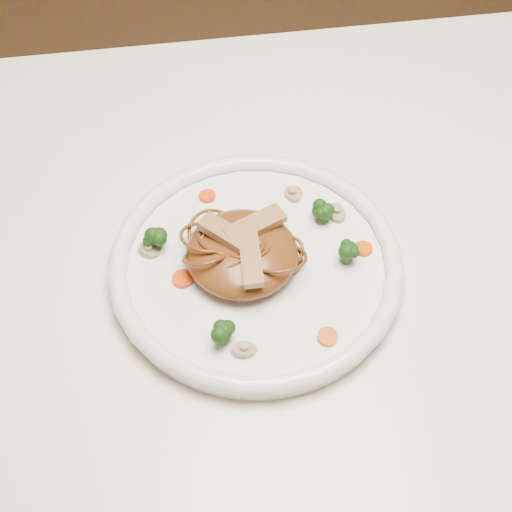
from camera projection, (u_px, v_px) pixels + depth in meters
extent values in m
plane|color=brown|center=(306.00, 492.00, 1.40)|extent=(4.00, 4.00, 0.00)
cube|color=white|center=(341.00, 264.00, 0.82)|extent=(1.20, 0.80, 0.04)
cylinder|color=white|center=(256.00, 269.00, 0.78)|extent=(0.39, 0.39, 0.02)
ellipsoid|color=brown|center=(242.00, 253.00, 0.76)|extent=(0.12, 0.12, 0.04)
cube|color=#A77D4F|center=(255.00, 225.00, 0.75)|extent=(0.07, 0.05, 0.01)
cube|color=#A77D4F|center=(228.00, 235.00, 0.75)|extent=(0.06, 0.06, 0.01)
cube|color=#A77D4F|center=(251.00, 259.00, 0.73)|extent=(0.02, 0.06, 0.01)
cylinder|color=#E43C08|center=(294.00, 193.00, 0.83)|extent=(0.02, 0.02, 0.00)
cylinder|color=#E43C08|center=(183.00, 279.00, 0.76)|extent=(0.02, 0.02, 0.00)
cylinder|color=#E43C08|center=(364.00, 248.00, 0.78)|extent=(0.02, 0.02, 0.00)
cylinder|color=#E43C08|center=(207.00, 196.00, 0.83)|extent=(0.02, 0.02, 0.00)
cylinder|color=#E43C08|center=(328.00, 337.00, 0.72)|extent=(0.03, 0.03, 0.00)
cylinder|color=tan|center=(244.00, 350.00, 0.71)|extent=(0.03, 0.03, 0.01)
cylinder|color=tan|center=(337.00, 213.00, 0.81)|extent=(0.03, 0.03, 0.01)
cylinder|color=tan|center=(149.00, 251.00, 0.78)|extent=(0.03, 0.03, 0.01)
cylinder|color=tan|center=(293.00, 194.00, 0.83)|extent=(0.03, 0.03, 0.01)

